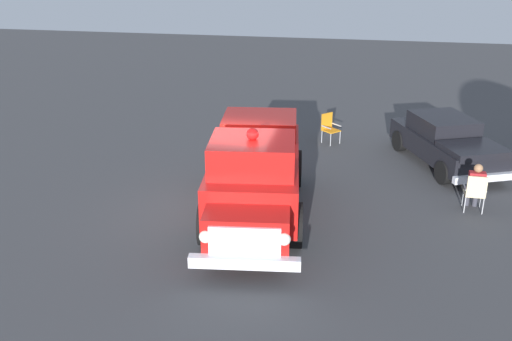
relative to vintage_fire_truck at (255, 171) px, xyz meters
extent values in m
plane|color=#424244|center=(0.80, 0.09, -1.20)|extent=(60.00, 60.00, 0.00)
cylinder|color=black|center=(-1.19, 1.37, -0.68)|extent=(0.45, 1.07, 1.04)
cylinder|color=black|center=(0.79, 1.63, -0.68)|extent=(0.45, 1.07, 1.04)
cylinder|color=black|center=(-0.73, -2.10, -0.68)|extent=(0.45, 1.07, 1.04)
cylinder|color=black|center=(1.25, -1.83, -0.68)|extent=(0.45, 1.07, 1.04)
cube|color=red|center=(0.03, -0.23, -0.15)|extent=(2.73, 5.13, 1.10)
cube|color=red|center=(-0.34, 2.59, -0.28)|extent=(1.86, 1.12, 0.84)
cube|color=red|center=(-0.12, 0.91, 0.75)|extent=(2.11, 1.94, 0.76)
cube|color=#B21914|center=(0.24, -1.77, 0.60)|extent=(2.17, 1.94, 0.60)
cube|color=silver|center=(-0.40, 3.04, -0.28)|extent=(1.44, 0.31, 0.64)
cube|color=silver|center=(-0.42, 3.14, -0.70)|extent=(2.25, 0.49, 0.24)
sphere|color=white|center=(-1.18, 2.94, -0.20)|extent=(0.29, 0.29, 0.26)
sphere|color=white|center=(0.37, 3.14, -0.20)|extent=(0.29, 0.29, 0.26)
sphere|color=red|center=(-0.12, 0.91, 1.25)|extent=(0.31, 0.31, 0.28)
cylinder|color=black|center=(-6.38, -3.72, -0.86)|extent=(0.51, 0.73, 0.68)
cylinder|color=black|center=(-4.87, -3.08, -0.86)|extent=(0.51, 0.73, 0.68)
cylinder|color=black|center=(-5.23, -6.39, -0.86)|extent=(0.51, 0.73, 0.68)
cylinder|color=black|center=(-3.72, -5.74, -0.86)|extent=(0.51, 0.73, 0.68)
cube|color=black|center=(-5.05, -4.73, -0.58)|extent=(3.31, 4.57, 0.64)
cube|color=black|center=(-5.62, -3.40, -0.22)|extent=(2.06, 1.93, 0.20)
cube|color=black|center=(-4.93, -5.01, -0.02)|extent=(2.18, 2.36, 0.56)
cube|color=silver|center=(-5.91, -2.73, -0.80)|extent=(1.81, 0.90, 0.20)
cylinder|color=#B7BABF|center=(-5.20, -1.64, -0.98)|extent=(0.03, 0.03, 0.44)
cylinder|color=#B7BABF|center=(-5.64, -1.63, -0.98)|extent=(0.03, 0.03, 0.44)
cylinder|color=#B7BABF|center=(-5.20, -1.20, -0.98)|extent=(0.03, 0.03, 0.44)
cylinder|color=#B7BABF|center=(-5.64, -1.19, -0.98)|extent=(0.03, 0.03, 0.44)
cube|color=beige|center=(-5.42, -1.42, -0.74)|extent=(0.48, 0.48, 0.04)
cube|color=beige|center=(-5.42, -1.18, -0.46)|extent=(0.48, 0.04, 0.56)
cube|color=#B7BABF|center=(-5.18, -1.42, -0.58)|extent=(0.04, 0.44, 0.03)
cube|color=#B7BABF|center=(-5.66, -1.41, -0.58)|extent=(0.04, 0.44, 0.03)
cylinder|color=#B7BABF|center=(-1.74, -6.07, -0.98)|extent=(0.04, 0.04, 0.44)
cylinder|color=#B7BABF|center=(-1.44, -5.74, -0.98)|extent=(0.04, 0.04, 0.44)
cylinder|color=#B7BABF|center=(-1.41, -6.36, -0.98)|extent=(0.04, 0.04, 0.44)
cylinder|color=#B7BABF|center=(-1.12, -6.04, -0.98)|extent=(0.04, 0.04, 0.44)
cube|color=orange|center=(-1.43, -6.05, -0.74)|extent=(0.68, 0.68, 0.04)
cube|color=orange|center=(-1.25, -6.21, -0.46)|extent=(0.35, 0.38, 0.56)
cube|color=#B7BABF|center=(-1.59, -6.23, -0.58)|extent=(0.35, 0.32, 0.03)
cube|color=#B7BABF|center=(-1.26, -5.87, -0.58)|extent=(0.35, 0.32, 0.03)
cylinder|color=#383842|center=(-5.32, -1.69, -0.97)|extent=(0.13, 0.13, 0.45)
cylinder|color=#383842|center=(-5.52, -1.69, -0.97)|extent=(0.13, 0.13, 0.45)
cube|color=#383842|center=(-5.32, -1.53, -0.69)|extent=(0.15, 0.44, 0.13)
cube|color=#383842|center=(-5.52, -1.53, -0.69)|extent=(0.15, 0.44, 0.13)
cube|color=maroon|center=(-5.42, -1.33, -0.39)|extent=(0.40, 0.22, 0.54)
sphere|color=#9E704C|center=(-5.42, -1.35, -0.02)|extent=(0.22, 0.22, 0.22)
camera|label=1|loc=(-2.59, 12.69, 5.15)|focal=39.84mm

